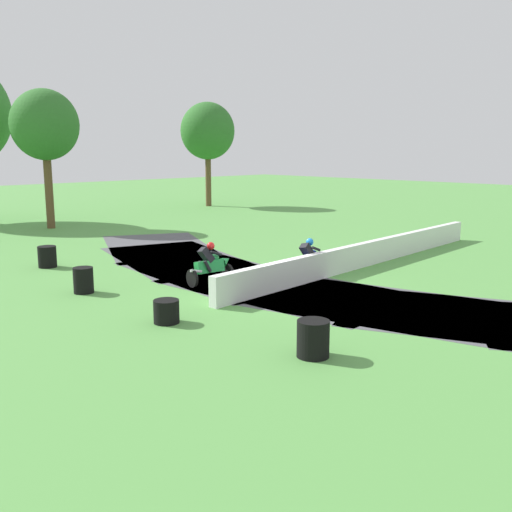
# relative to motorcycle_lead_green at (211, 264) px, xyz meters

# --- Properties ---
(ground_plane) EXTENTS (120.00, 120.00, 0.00)m
(ground_plane) POSITION_rel_motorcycle_lead_green_xyz_m (1.16, -2.13, -0.66)
(ground_plane) COLOR #569947
(track_asphalt) EXTENTS (9.68, 27.79, 0.01)m
(track_asphalt) POSITION_rel_motorcycle_lead_green_xyz_m (2.31, -2.06, -0.65)
(track_asphalt) COLOR #515156
(track_asphalt) RESTS_ON ground
(safety_barrier) EXTENTS (16.59, 1.35, 0.90)m
(safety_barrier) POSITION_rel_motorcycle_lead_green_xyz_m (6.36, -1.80, -0.21)
(safety_barrier) COLOR white
(safety_barrier) RESTS_ON ground
(motorcycle_lead_green) EXTENTS (1.71, 0.86, 1.43)m
(motorcycle_lead_green) POSITION_rel_motorcycle_lead_green_xyz_m (0.00, 0.00, 0.00)
(motorcycle_lead_green) COLOR black
(motorcycle_lead_green) RESTS_ON ground
(motorcycle_chase_blue) EXTENTS (1.68, 0.82, 1.43)m
(motorcycle_chase_blue) POSITION_rel_motorcycle_lead_green_xyz_m (2.98, -1.76, -0.00)
(motorcycle_chase_blue) COLOR black
(motorcycle_chase_blue) RESTS_ON ground
(tire_stack_near) EXTENTS (0.67, 0.67, 0.80)m
(tire_stack_near) POSITION_rel_motorcycle_lead_green_xyz_m (-2.64, 6.40, -0.26)
(tire_stack_near) COLOR black
(tire_stack_near) RESTS_ON ground
(tire_stack_mid_a) EXTENTS (0.61, 0.61, 0.80)m
(tire_stack_mid_a) POSITION_rel_motorcycle_lead_green_xyz_m (-3.62, 1.82, -0.26)
(tire_stack_mid_a) COLOR black
(tire_stack_mid_a) RESTS_ON ground
(tire_stack_mid_b) EXTENTS (0.66, 0.66, 0.60)m
(tire_stack_mid_b) POSITION_rel_motorcycle_lead_green_xyz_m (-3.65, -2.55, -0.36)
(tire_stack_mid_b) COLOR black
(tire_stack_mid_b) RESTS_ON ground
(tire_stack_far) EXTENTS (0.70, 0.70, 0.80)m
(tire_stack_far) POSITION_rel_motorcycle_lead_green_xyz_m (-2.87, -6.76, -0.26)
(tire_stack_far) COLOR black
(tire_stack_far) RESTS_ON ground
(tree_far_left) EXTENTS (3.67, 3.67, 7.62)m
(tree_far_left) POSITION_rel_motorcycle_lead_green_xyz_m (2.42, 16.80, 4.98)
(tree_far_left) COLOR brown
(tree_far_left) RESTS_ON ground
(tree_far_right) EXTENTS (4.13, 4.13, 7.92)m
(tree_far_right) POSITION_rel_motorcycle_lead_green_xyz_m (17.06, 20.52, 5.06)
(tree_far_right) COLOR brown
(tree_far_right) RESTS_ON ground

